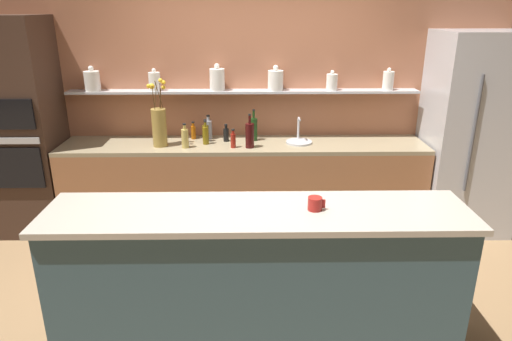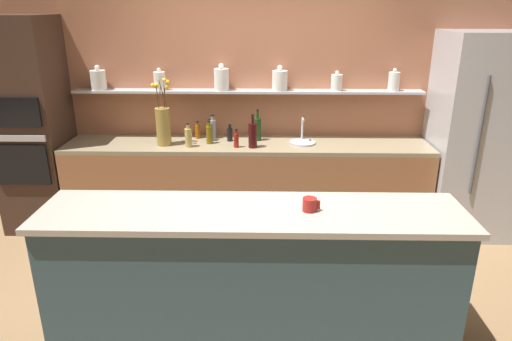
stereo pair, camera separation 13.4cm
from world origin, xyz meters
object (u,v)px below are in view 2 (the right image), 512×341
at_px(bottle_spirit_1, 213,129).
at_px(bottle_sauce_8, 230,134).
at_px(flower_vase, 163,124).
at_px(bottle_oil_7, 209,134).
at_px(refrigerator, 477,137).
at_px(bottle_wine_6, 258,129).
at_px(bottle_wine_2, 253,135).
at_px(bottle_sauce_4, 198,131).
at_px(sink_fixture, 303,141).
at_px(bottle_sauce_5, 236,140).
at_px(coffee_mug, 310,204).
at_px(bottle_spirit_3, 188,137).
at_px(bottle_oil_0, 209,132).
at_px(oven_tower, 32,127).

bearing_deg(bottle_spirit_1, bottle_sauce_8, -27.30).
xyz_separation_m(flower_vase, bottle_oil_7, (0.45, 0.05, -0.11)).
distance_m(refrigerator, bottle_wine_6, 2.18).
relative_size(bottle_wine_2, bottle_sauce_4, 1.81).
bearing_deg(flower_vase, bottle_spirit_1, 28.65).
bearing_deg(bottle_sauce_4, sink_fixture, -8.53).
bearing_deg(bottle_sauce_5, bottle_wine_2, 0.58).
distance_m(bottle_sauce_5, bottle_wine_6, 0.33).
height_order(bottle_sauce_4, bottle_wine_6, bottle_wine_6).
bearing_deg(coffee_mug, bottle_spirit_3, 121.58).
bearing_deg(coffee_mug, flower_vase, 126.40).
xyz_separation_m(bottle_oil_0, coffee_mug, (0.86, -1.91, 0.05)).
xyz_separation_m(bottle_spirit_1, bottle_sauce_4, (-0.16, -0.00, -0.02)).
bearing_deg(bottle_oil_7, flower_vase, -173.01).
bearing_deg(bottle_sauce_4, bottle_spirit_1, 1.09).
bearing_deg(bottle_wine_2, coffee_mug, -76.48).
height_order(oven_tower, bottle_sauce_5, oven_tower).
distance_m(flower_vase, bottle_sauce_8, 0.68).
bearing_deg(bottle_oil_0, bottle_wine_6, 3.31).
distance_m(bottle_sauce_4, bottle_sauce_5, 0.53).
height_order(oven_tower, bottle_spirit_3, oven_tower).
xyz_separation_m(bottle_oil_0, bottle_sauce_5, (0.29, -0.23, -0.01)).
relative_size(bottle_sauce_8, coffee_mug, 1.64).
bearing_deg(refrigerator, sink_fixture, 178.35).
bearing_deg(bottle_wine_2, oven_tower, 176.34).
distance_m(sink_fixture, bottle_wine_2, 0.53).
height_order(oven_tower, bottle_oil_0, oven_tower).
bearing_deg(refrigerator, bottle_sauce_8, 177.23).
relative_size(bottle_sauce_4, bottle_sauce_5, 0.99).
xyz_separation_m(bottle_sauce_4, bottle_oil_7, (0.15, -0.19, 0.02)).
xyz_separation_m(bottle_oil_0, bottle_spirit_3, (-0.18, -0.22, 0.01)).
bearing_deg(refrigerator, bottle_sauce_5, -177.40).
height_order(bottle_spirit_3, bottle_sauce_5, bottle_spirit_3).
height_order(sink_fixture, bottle_spirit_3, sink_fixture).
height_order(bottle_wine_2, bottle_sauce_8, bottle_wine_2).
distance_m(oven_tower, bottle_sauce_4, 1.66).
distance_m(bottle_sauce_4, bottle_sauce_8, 0.36).
height_order(bottle_sauce_5, bottle_oil_7, bottle_oil_7).
bearing_deg(refrigerator, bottle_wine_2, -177.25).
bearing_deg(bottle_oil_0, bottle_spirit_3, -129.19).
height_order(sink_fixture, coffee_mug, sink_fixture).
relative_size(flower_vase, bottle_sauce_5, 3.58).
height_order(bottle_spirit_1, bottle_spirit_3, bottle_spirit_1).
xyz_separation_m(bottle_wine_2, coffee_mug, (0.40, -1.68, 0.02)).
xyz_separation_m(bottle_spirit_1, bottle_wine_6, (0.47, -0.07, 0.02)).
distance_m(bottle_spirit_1, bottle_sauce_4, 0.16).
xyz_separation_m(sink_fixture, bottle_sauce_5, (-0.66, -0.16, 0.05)).
distance_m(bottle_spirit_3, bottle_sauce_4, 0.32).
height_order(bottle_oil_0, bottle_wine_6, bottle_wine_6).
bearing_deg(bottle_spirit_1, bottle_oil_7, -93.68).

